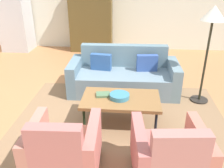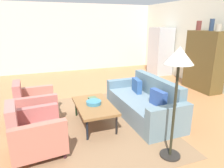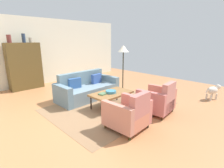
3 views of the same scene
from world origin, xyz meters
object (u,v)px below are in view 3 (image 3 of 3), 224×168
at_px(armchair_left, 129,115).
at_px(dog, 213,90).
at_px(couch, 87,89).
at_px(armchair_right, 158,101).
at_px(vase_round, 24,38).
at_px(floor_lamp, 123,53).
at_px(book_stack, 103,94).
at_px(vase_tall, 9,39).
at_px(fruit_bowl, 111,92).
at_px(coffee_table, 111,94).
at_px(cabinet, 25,66).
at_px(vase_small, 31,40).

xyz_separation_m(armchair_left, dog, (3.41, -0.72, -0.03)).
xyz_separation_m(couch, armchair_right, (0.61, -2.35, 0.06)).
xyz_separation_m(couch, vase_round, (-0.96, 2.60, 1.68)).
bearing_deg(floor_lamp, book_stack, -155.65).
relative_size(armchair_left, vase_tall, 3.10).
relative_size(couch, dog, 3.07).
xyz_separation_m(fruit_bowl, floor_lamp, (1.45, 0.84, 0.97)).
height_order(coffee_table, dog, dog).
height_order(vase_round, floor_lamp, vase_round).
distance_m(book_stack, vase_round, 4.07).
bearing_deg(coffee_table, fruit_bowl, 180.00).
xyz_separation_m(armchair_left, vase_round, (-0.36, 4.95, 1.62)).
distance_m(couch, armchair_right, 2.43).
height_order(coffee_table, floor_lamp, floor_lamp).
bearing_deg(armchair_right, book_stack, 120.44).
bearing_deg(cabinet, vase_round, -2.71).
height_order(book_stack, dog, dog).
xyz_separation_m(cabinet, vase_tall, (-0.40, -0.00, 1.04)).
distance_m(couch, book_stack, 1.17).
bearing_deg(vase_small, couch, -74.78).
height_order(armchair_right, vase_round, vase_round).
relative_size(cabinet, dog, 2.61).
relative_size(fruit_bowl, vase_tall, 1.07).
bearing_deg(armchair_right, coffee_table, 112.03).
relative_size(armchair_left, floor_lamp, 0.51).
height_order(couch, vase_tall, vase_tall).
height_order(armchair_left, vase_small, vase_small).
distance_m(coffee_table, dog, 3.39).
distance_m(armchair_right, cabinet, 5.26).
distance_m(vase_round, floor_lamp, 3.83).
height_order(armchair_left, book_stack, armchair_left).
bearing_deg(vase_tall, armchair_left, -80.13).
bearing_deg(couch, book_stack, 74.95).
distance_m(armchair_left, dog, 3.49).
distance_m(armchair_left, vase_tall, 5.27).
relative_size(coffee_table, vase_tall, 4.23).
height_order(book_stack, vase_small, vase_small).
bearing_deg(fruit_bowl, armchair_left, -116.31).
height_order(couch, vase_round, vase_round).
bearing_deg(dog, couch, 149.51).
bearing_deg(couch, armchair_left, 74.66).
bearing_deg(couch, vase_round, -70.92).
relative_size(fruit_bowl, floor_lamp, 0.18).
bearing_deg(dog, armchair_right, 178.99).
distance_m(vase_tall, vase_round, 0.50).
bearing_deg(cabinet, fruit_bowl, -74.68).
height_order(cabinet, dog, cabinet).
xyz_separation_m(armchair_right, fruit_bowl, (-0.63, 1.17, 0.13)).
xyz_separation_m(floor_lamp, dog, (1.38, -2.72, -1.13)).
xyz_separation_m(armchair_left, armchair_right, (1.20, 0.00, 0.00)).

